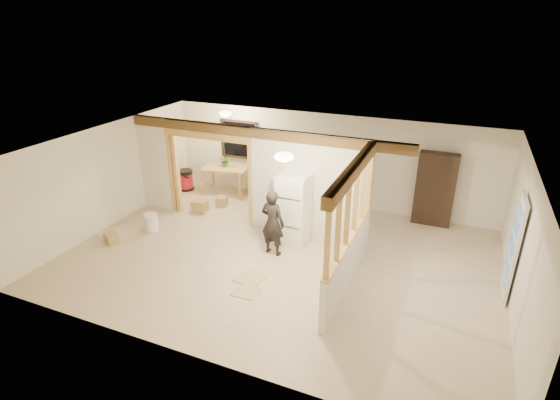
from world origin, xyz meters
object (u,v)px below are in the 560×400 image
at_px(refrigerator, 293,209).
at_px(bookshelf, 435,189).
at_px(shop_vac, 186,180).
at_px(woman, 273,223).
at_px(work_table, 226,181).

relative_size(refrigerator, bookshelf, 0.89).
height_order(shop_vac, bookshelf, bookshelf).
relative_size(woman, bookshelf, 0.81).
bearing_deg(refrigerator, woman, -107.11).
bearing_deg(refrigerator, shop_vac, 156.98).
bearing_deg(bookshelf, work_table, -177.02).
distance_m(woman, bookshelf, 4.23).
bearing_deg(work_table, shop_vac, 176.03).
relative_size(woman, work_table, 1.16).
bearing_deg(shop_vac, woman, -31.97).
bearing_deg(work_table, woman, -55.98).
height_order(refrigerator, bookshelf, bookshelf).
xyz_separation_m(work_table, bookshelf, (5.70, 0.30, 0.52)).
xyz_separation_m(shop_vac, bookshelf, (6.99, 0.46, 0.62)).
bearing_deg(refrigerator, work_table, 146.03).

